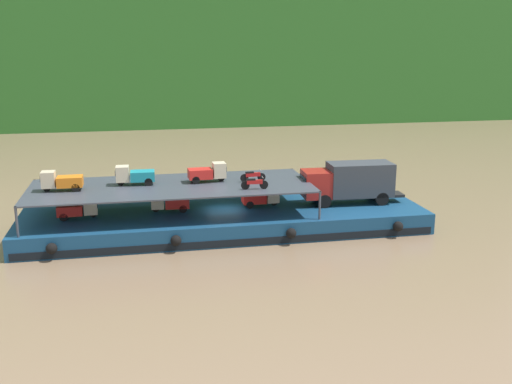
{
  "coord_description": "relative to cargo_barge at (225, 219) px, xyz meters",
  "views": [
    {
      "loc": [
        -6.0,
        -41.44,
        13.39
      ],
      "look_at": [
        2.35,
        0.0,
        2.7
      ],
      "focal_mm": 41.61,
      "sensor_mm": 36.0,
      "label": 1
    }
  ],
  "objects": [
    {
      "name": "mini_truck_upper_stern",
      "position": [
        -11.27,
        -0.07,
        3.44
      ],
      "size": [
        2.75,
        1.21,
        1.38
      ],
      "color": "orange",
      "rests_on": "cargo_rack"
    },
    {
      "name": "motorcycle_upper_centre",
      "position": [
        2.1,
        0.03,
        3.18
      ],
      "size": [
        1.9,
        0.55,
        0.87
      ],
      "color": "black",
      "rests_on": "cargo_rack"
    },
    {
      "name": "covered_lorry",
      "position": [
        9.57,
        -0.09,
        2.44
      ],
      "size": [
        7.92,
        2.54,
        3.1
      ],
      "color": "maroon",
      "rests_on": "cargo_barge"
    },
    {
      "name": "mini_truck_upper_fore",
      "position": [
        -1.11,
        0.65,
        3.44
      ],
      "size": [
        2.78,
        1.27,
        1.38
      ],
      "color": "red",
      "rests_on": "cargo_rack"
    },
    {
      "name": "mini_truck_upper_mid",
      "position": [
        -6.35,
        0.75,
        3.44
      ],
      "size": [
        2.77,
        1.25,
        1.38
      ],
      "color": "teal",
      "rests_on": "cargo_rack"
    },
    {
      "name": "mini_truck_lower_aft",
      "position": [
        -3.98,
        0.34,
        1.44
      ],
      "size": [
        2.79,
        1.29,
        1.38
      ],
      "color": "red",
      "rests_on": "cargo_barge"
    },
    {
      "name": "mini_truck_lower_mid",
      "position": [
        2.83,
        0.44,
        1.44
      ],
      "size": [
        2.74,
        1.2,
        1.38
      ],
      "color": "red",
      "rests_on": "cargo_barge"
    },
    {
      "name": "cargo_rack",
      "position": [
        -3.8,
        0.03,
        2.69
      ],
      "size": [
        19.9,
        7.71,
        2.0
      ],
      "color": "#383D47",
      "rests_on": "cargo_barge"
    },
    {
      "name": "ground_plane",
      "position": [
        -0.0,
        0.03,
        -0.75
      ],
      "size": [
        400.0,
        400.0,
        0.0
      ],
      "primitive_type": "plane",
      "color": "#7F664C"
    },
    {
      "name": "motorcycle_upper_port",
      "position": [
        1.76,
        -2.28,
        3.18
      ],
      "size": [
        1.9,
        0.55,
        0.87
      ],
      "color": "black",
      "rests_on": "cargo_rack"
    },
    {
      "name": "cargo_barge",
      "position": [
        0.0,
        0.0,
        0.0
      ],
      "size": [
        29.1,
        9.08,
        1.5
      ],
      "color": "navy",
      "rests_on": "ground"
    },
    {
      "name": "mini_truck_lower_stern",
      "position": [
        -10.29,
        -0.16,
        1.44
      ],
      "size": [
        2.78,
        1.26,
        1.38
      ],
      "color": "red",
      "rests_on": "cargo_barge"
    }
  ]
}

